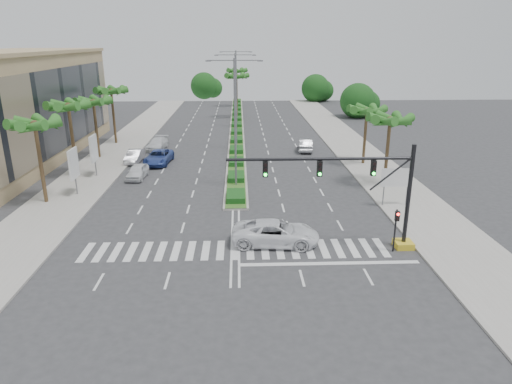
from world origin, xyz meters
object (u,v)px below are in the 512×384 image
(car_parked_b, at_px, (135,156))
(car_parked_a, at_px, (137,172))
(car_crossing, at_px, (276,233))
(car_parked_c, at_px, (159,157))
(car_parked_d, at_px, (157,144))
(car_right, at_px, (306,145))

(car_parked_b, bearing_deg, car_parked_a, -73.03)
(car_parked_b, height_order, car_crossing, car_crossing)
(car_parked_b, xyz_separation_m, car_crossing, (14.60, -22.97, 0.12))
(car_parked_a, xyz_separation_m, car_parked_c, (1.23, 5.76, 0.07))
(car_parked_d, bearing_deg, car_crossing, -59.79)
(car_parked_c, distance_m, car_crossing, 25.07)
(car_right, bearing_deg, car_parked_b, 21.02)
(car_parked_b, distance_m, car_parked_d, 6.74)
(car_parked_a, distance_m, car_crossing, 20.89)
(car_parked_b, xyz_separation_m, car_right, (20.65, 4.98, 0.06))
(car_parked_a, distance_m, car_right, 22.20)
(car_parked_c, relative_size, car_right, 1.18)
(car_parked_b, bearing_deg, car_right, 16.12)
(car_parked_c, bearing_deg, car_crossing, -57.52)
(car_parked_a, bearing_deg, car_parked_c, 81.43)
(car_crossing, bearing_deg, car_parked_a, 43.17)
(car_parked_a, bearing_deg, car_parked_b, 107.87)
(car_parked_a, height_order, car_parked_d, car_parked_d)
(car_parked_a, xyz_separation_m, car_parked_b, (-1.68, 6.55, 0.01))
(car_parked_a, relative_size, car_crossing, 0.69)
(car_crossing, relative_size, car_right, 1.27)
(car_parked_c, bearing_deg, car_right, 22.73)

